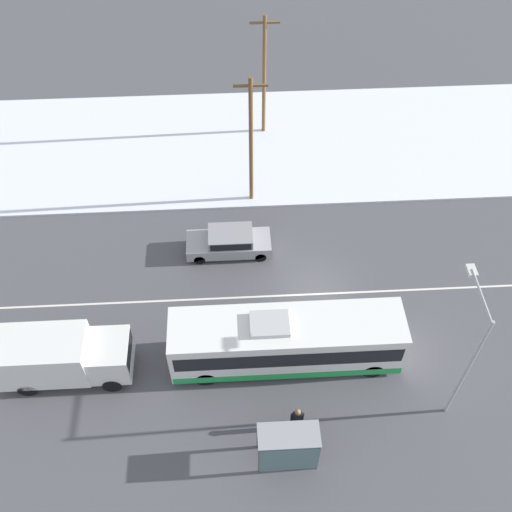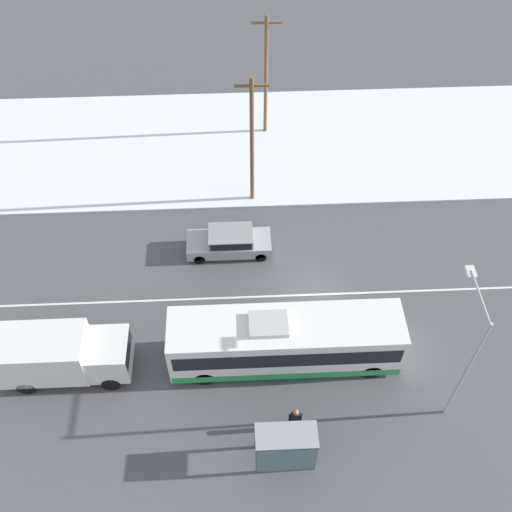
{
  "view_description": "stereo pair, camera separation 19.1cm",
  "coord_description": "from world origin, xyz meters",
  "px_view_note": "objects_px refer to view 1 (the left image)",
  "views": [
    {
      "loc": [
        -4.15,
        -18.88,
        25.91
      ],
      "look_at": [
        -3.03,
        1.67,
        1.4
      ],
      "focal_mm": 42.0,
      "sensor_mm": 36.0,
      "label": 1
    },
    {
      "loc": [
        -3.96,
        -18.89,
        25.91
      ],
      "look_at": [
        -3.03,
        1.67,
        1.4
      ],
      "focal_mm": 42.0,
      "sensor_mm": 36.0,
      "label": 2
    }
  ],
  "objects_px": {
    "sedan_car": "(229,241)",
    "pedestrian_at_stop": "(297,417)",
    "box_truck": "(60,356)",
    "streetlamp": "(469,346)",
    "bus_shelter": "(289,448)",
    "utility_pole_snowlot": "(264,75)",
    "city_bus": "(286,341)",
    "utility_pole_roadside": "(251,141)"
  },
  "relations": [
    {
      "from": "sedan_car",
      "to": "pedestrian_at_stop",
      "type": "xyz_separation_m",
      "value": [
        2.73,
        -10.75,
        0.2
      ]
    },
    {
      "from": "box_truck",
      "to": "streetlamp",
      "type": "xyz_separation_m",
      "value": [
        17.8,
        -2.34,
        3.14
      ]
    },
    {
      "from": "bus_shelter",
      "to": "utility_pole_snowlot",
      "type": "bearing_deg",
      "value": 89.01
    },
    {
      "from": "box_truck",
      "to": "sedan_car",
      "type": "height_order",
      "value": "box_truck"
    },
    {
      "from": "box_truck",
      "to": "streetlamp",
      "type": "distance_m",
      "value": 18.23
    },
    {
      "from": "city_bus",
      "to": "streetlamp",
      "type": "distance_m",
      "value": 8.26
    },
    {
      "from": "bus_shelter",
      "to": "box_truck",
      "type": "bearing_deg",
      "value": 153.84
    },
    {
      "from": "streetlamp",
      "to": "utility_pole_snowlot",
      "type": "height_order",
      "value": "utility_pole_snowlot"
    },
    {
      "from": "city_bus",
      "to": "sedan_car",
      "type": "height_order",
      "value": "city_bus"
    },
    {
      "from": "utility_pole_snowlot",
      "to": "box_truck",
      "type": "bearing_deg",
      "value": -120.57
    },
    {
      "from": "pedestrian_at_stop",
      "to": "streetlamp",
      "type": "bearing_deg",
      "value": 8.48
    },
    {
      "from": "sedan_car",
      "to": "utility_pole_snowlot",
      "type": "height_order",
      "value": "utility_pole_snowlot"
    },
    {
      "from": "bus_shelter",
      "to": "sedan_car",
      "type": "bearing_deg",
      "value": 100.0
    },
    {
      "from": "box_truck",
      "to": "utility_pole_roadside",
      "type": "xyz_separation_m",
      "value": [
        9.49,
        11.49,
        2.92
      ]
    },
    {
      "from": "box_truck",
      "to": "pedestrian_at_stop",
      "type": "xyz_separation_m",
      "value": [
        10.79,
        -3.39,
        -0.54
      ]
    },
    {
      "from": "box_truck",
      "to": "utility_pole_roadside",
      "type": "bearing_deg",
      "value": 50.44
    },
    {
      "from": "city_bus",
      "to": "sedan_car",
      "type": "xyz_separation_m",
      "value": [
        -2.54,
        7.14,
        -0.76
      ]
    },
    {
      "from": "utility_pole_roadside",
      "to": "pedestrian_at_stop",
      "type": "bearing_deg",
      "value": -85.03
    },
    {
      "from": "pedestrian_at_stop",
      "to": "utility_pole_snowlot",
      "type": "distance_m",
      "value": 21.66
    },
    {
      "from": "pedestrian_at_stop",
      "to": "utility_pole_snowlot",
      "type": "height_order",
      "value": "utility_pole_snowlot"
    },
    {
      "from": "pedestrian_at_stop",
      "to": "streetlamp",
      "type": "relative_size",
      "value": 0.23
    },
    {
      "from": "sedan_car",
      "to": "utility_pole_snowlot",
      "type": "bearing_deg",
      "value": -103.63
    },
    {
      "from": "utility_pole_snowlot",
      "to": "city_bus",
      "type": "bearing_deg",
      "value": -90.13
    },
    {
      "from": "box_truck",
      "to": "utility_pole_roadside",
      "type": "distance_m",
      "value": 15.19
    },
    {
      "from": "sedan_car",
      "to": "utility_pole_snowlot",
      "type": "relative_size",
      "value": 0.56
    },
    {
      "from": "sedan_car",
      "to": "bus_shelter",
      "type": "distance_m",
      "value": 12.61
    },
    {
      "from": "city_bus",
      "to": "utility_pole_snowlot",
      "type": "bearing_deg",
      "value": 89.87
    },
    {
      "from": "streetlamp",
      "to": "pedestrian_at_stop",
      "type": "bearing_deg",
      "value": -171.52
    },
    {
      "from": "utility_pole_roadside",
      "to": "utility_pole_snowlot",
      "type": "bearing_deg",
      "value": 80.04
    },
    {
      "from": "pedestrian_at_stop",
      "to": "utility_pole_snowlot",
      "type": "xyz_separation_m",
      "value": [
        -0.15,
        21.4,
        3.38
      ]
    },
    {
      "from": "city_bus",
      "to": "utility_pole_snowlot",
      "type": "xyz_separation_m",
      "value": [
        0.04,
        17.79,
        2.82
      ]
    },
    {
      "from": "city_bus",
      "to": "box_truck",
      "type": "bearing_deg",
      "value": -178.82
    },
    {
      "from": "pedestrian_at_stop",
      "to": "utility_pole_roadside",
      "type": "relative_size",
      "value": 0.2
    },
    {
      "from": "city_bus",
      "to": "pedestrian_at_stop",
      "type": "height_order",
      "value": "city_bus"
    },
    {
      "from": "box_truck",
      "to": "utility_pole_snowlot",
      "type": "bearing_deg",
      "value": 59.43
    },
    {
      "from": "city_bus",
      "to": "utility_pole_snowlot",
      "type": "relative_size",
      "value": 1.3
    },
    {
      "from": "pedestrian_at_stop",
      "to": "bus_shelter",
      "type": "bearing_deg",
      "value": -108.43
    },
    {
      "from": "sedan_car",
      "to": "utility_pole_roadside",
      "type": "distance_m",
      "value": 5.7
    },
    {
      "from": "city_bus",
      "to": "utility_pole_roadside",
      "type": "height_order",
      "value": "utility_pole_roadside"
    },
    {
      "from": "streetlamp",
      "to": "sedan_car",
      "type": "bearing_deg",
      "value": 135.14
    },
    {
      "from": "city_bus",
      "to": "streetlamp",
      "type": "relative_size",
      "value": 1.49
    },
    {
      "from": "box_truck",
      "to": "utility_pole_roadside",
      "type": "height_order",
      "value": "utility_pole_roadside"
    }
  ]
}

